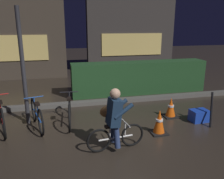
# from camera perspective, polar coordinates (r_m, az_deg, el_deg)

# --- Properties ---
(ground_plane) EXTENTS (40.00, 40.00, 0.00)m
(ground_plane) POSITION_cam_1_polar(r_m,az_deg,el_deg) (5.23, -0.63, -11.44)
(ground_plane) COLOR #2D261E
(sidewalk_curb) EXTENTS (12.00, 0.24, 0.12)m
(sidewalk_curb) POSITION_cam_1_polar(r_m,az_deg,el_deg) (7.20, -4.50, -3.19)
(sidewalk_curb) COLOR #56544F
(sidewalk_curb) RESTS_ON ground
(hedge_row) EXTENTS (4.80, 0.70, 1.12)m
(hedge_row) POSITION_cam_1_polar(r_m,az_deg,el_deg) (8.34, 6.75, 2.97)
(hedge_row) COLOR #214723
(hedge_row) RESTS_ON ground
(storefront_left) EXTENTS (5.25, 0.54, 4.19)m
(storefront_left) POSITION_cam_1_polar(r_m,az_deg,el_deg) (11.26, -25.30, 12.72)
(storefront_left) COLOR #42382D
(storefront_left) RESTS_ON ground
(storefront_right) EXTENTS (4.55, 0.54, 4.99)m
(storefront_right) POSITION_cam_1_polar(r_m,az_deg,el_deg) (12.33, 4.73, 16.10)
(storefront_right) COLOR #383330
(storefront_right) RESTS_ON ground
(street_post) EXTENTS (0.10, 0.10, 2.79)m
(street_post) POSITION_cam_1_polar(r_m,az_deg,el_deg) (5.88, -21.02, 4.96)
(street_post) COLOR #2D2D33
(street_post) RESTS_ON ground
(parked_bike_left_mid) EXTENTS (0.56, 1.66, 0.79)m
(parked_bike_left_mid) POSITION_cam_1_polar(r_m,az_deg,el_deg) (5.99, -25.56, -5.71)
(parked_bike_left_mid) COLOR black
(parked_bike_left_mid) RESTS_ON ground
(parked_bike_center_left) EXTENTS (0.49, 1.47, 0.69)m
(parked_bike_center_left) POSITION_cam_1_polar(r_m,az_deg,el_deg) (5.81, -17.95, -5.92)
(parked_bike_center_left) COLOR black
(parked_bike_center_left) RESTS_ON ground
(parked_bike_center_right) EXTENTS (0.46, 1.60, 0.74)m
(parked_bike_center_right) POSITION_cam_1_polar(r_m,az_deg,el_deg) (5.87, -10.38, -4.99)
(parked_bike_center_right) COLOR black
(parked_bike_center_right) RESTS_ON ground
(traffic_cone_near) EXTENTS (0.36, 0.36, 0.56)m
(traffic_cone_near) POSITION_cam_1_polar(r_m,az_deg,el_deg) (5.36, 11.52, -7.85)
(traffic_cone_near) COLOR black
(traffic_cone_near) RESTS_ON ground
(traffic_cone_far) EXTENTS (0.36, 0.36, 0.53)m
(traffic_cone_far) POSITION_cam_1_polar(r_m,az_deg,el_deg) (6.37, 14.23, -4.35)
(traffic_cone_far) COLOR black
(traffic_cone_far) RESTS_ON ground
(blue_crate) EXTENTS (0.45, 0.34, 0.30)m
(blue_crate) POSITION_cam_1_polar(r_m,az_deg,el_deg) (6.33, 20.59, -6.01)
(blue_crate) COLOR #193DB7
(blue_crate) RESTS_ON ground
(cyclist) EXTENTS (1.19, 0.50, 1.25)m
(cyclist) POSITION_cam_1_polar(r_m,az_deg,el_deg) (4.49, 0.55, -7.30)
(cyclist) COLOR black
(cyclist) RESTS_ON ground
(closed_umbrella) EXTENTS (0.25, 0.37, 0.79)m
(closed_umbrella) POSITION_cam_1_polar(r_m,az_deg,el_deg) (6.14, 23.21, -4.51)
(closed_umbrella) COLOR black
(closed_umbrella) RESTS_ON ground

